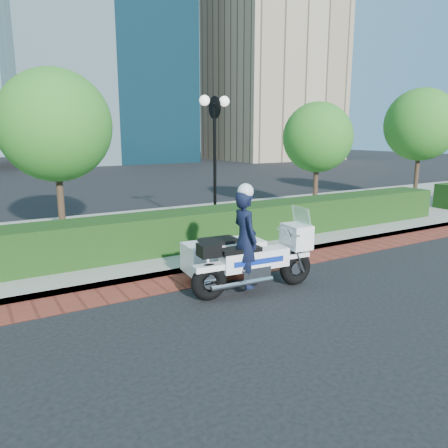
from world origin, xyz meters
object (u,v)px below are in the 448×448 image
lamppost (215,142)px  tree_b (55,126)px  tree_c (318,138)px  tree_d (421,125)px  police_motorcycle (240,252)px

lamppost → tree_b: tree_b is taller
tree_c → lamppost: bearing=-166.7°
tree_d → police_motorcycle: bearing=-157.0°
lamppost → tree_d: (12.00, 1.30, 0.65)m
tree_b → police_motorcycle: bearing=-67.6°
tree_c → police_motorcycle: (-7.54, -5.95, -2.27)m
tree_c → tree_b: bearing=180.0°
tree_c → police_motorcycle: 9.87m
tree_b → tree_d: (16.50, 0.00, 0.18)m
tree_b → tree_d: tree_d is taller
tree_c → tree_d: tree_d is taller
tree_d → police_motorcycle: (-14.04, -5.95, -2.83)m
tree_c → police_motorcycle: bearing=-141.7°
tree_c → police_motorcycle: tree_c is taller
tree_b → lamppost: bearing=-16.1°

